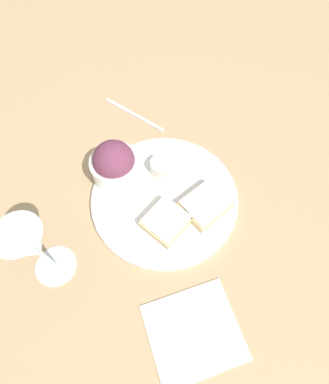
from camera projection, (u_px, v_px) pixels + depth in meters
name	position (u px, v px, depth m)	size (l,w,h in m)	color
ground_plane	(164.00, 200.00, 0.64)	(4.00, 4.00, 0.00)	tan
dinner_plate	(164.00, 198.00, 0.63)	(0.31, 0.31, 0.01)	white
salad_bowl	(115.00, 164.00, 0.61)	(0.10, 0.10, 0.10)	white
sauce_ramekin	(162.00, 166.00, 0.64)	(0.05, 0.05, 0.03)	beige
cheese_toast_near	(205.00, 205.00, 0.60)	(0.11, 0.10, 0.03)	#D1B27F
cheese_toast_far	(166.00, 221.00, 0.59)	(0.11, 0.11, 0.03)	#D1B27F
wine_glass	(32.00, 247.00, 0.47)	(0.08, 0.08, 0.18)	silver
napkin	(194.00, 332.00, 0.51)	(0.16, 0.14, 0.01)	beige
fork	(136.00, 114.00, 0.75)	(0.11, 0.15, 0.01)	silver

